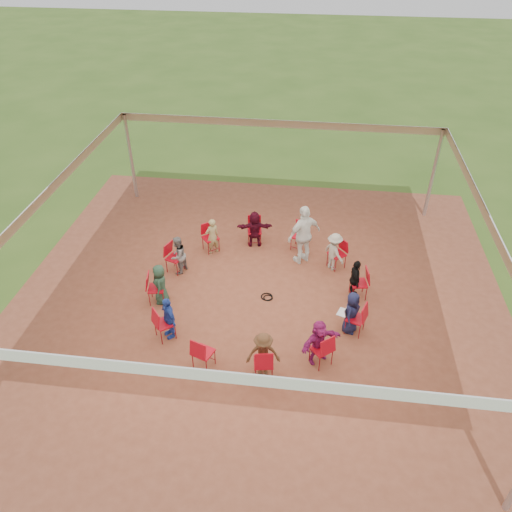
# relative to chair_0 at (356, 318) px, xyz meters

# --- Properties ---
(ground) EXTENTS (80.00, 80.00, 0.00)m
(ground) POSITION_rel_chair_0_xyz_m (-2.49, 0.92, -0.45)
(ground) COLOR #39591B
(ground) RESTS_ON ground
(dirt_patch) EXTENTS (13.00, 13.00, 0.00)m
(dirt_patch) POSITION_rel_chair_0_xyz_m (-2.49, 0.92, -0.44)
(dirt_patch) COLOR brown
(dirt_patch) RESTS_ON ground
(tent) EXTENTS (10.33, 10.33, 3.00)m
(tent) POSITION_rel_chair_0_xyz_m (-2.49, 0.92, 1.92)
(tent) COLOR #B2B2B7
(tent) RESTS_ON ground
(chair_0) EXTENTS (0.56, 0.55, 0.90)m
(chair_0) POSITION_rel_chair_0_xyz_m (0.00, 0.00, 0.00)
(chair_0) COLOR #BB0819
(chair_0) RESTS_ON ground
(chair_1) EXTENTS (0.50, 0.49, 0.90)m
(chair_1) POSITION_rel_chair_0_xyz_m (0.13, 1.37, 0.00)
(chair_1) COLOR #BB0819
(chair_1) RESTS_ON ground
(chair_2) EXTENTS (0.61, 0.60, 0.90)m
(chair_2) POSITION_rel_chair_0_xyz_m (-0.44, 2.62, 0.00)
(chair_2) COLOR #BB0819
(chair_2) RESTS_ON ground
(chair_3) EXTENTS (0.55, 0.56, 0.90)m
(chair_3) POSITION_rel_chair_0_xyz_m (-1.56, 3.41, 0.00)
(chair_3) COLOR #BB0819
(chair_3) RESTS_ON ground
(chair_4) EXTENTS (0.49, 0.50, 0.90)m
(chair_4) POSITION_rel_chair_0_xyz_m (-2.93, 3.54, 0.00)
(chair_4) COLOR #BB0819
(chair_4) RESTS_ON ground
(chair_5) EXTENTS (0.60, 0.61, 0.90)m
(chair_5) POSITION_rel_chair_0_xyz_m (-4.18, 2.97, 0.00)
(chair_5) COLOR #BB0819
(chair_5) RESTS_ON ground
(chair_6) EXTENTS (0.56, 0.55, 0.90)m
(chair_6) POSITION_rel_chair_0_xyz_m (-4.97, 1.85, 0.00)
(chair_6) COLOR #BB0819
(chair_6) RESTS_ON ground
(chair_7) EXTENTS (0.50, 0.49, 0.90)m
(chair_7) POSITION_rel_chair_0_xyz_m (-5.10, 0.48, 0.00)
(chair_7) COLOR #BB0819
(chair_7) RESTS_ON ground
(chair_8) EXTENTS (0.61, 0.60, 0.90)m
(chair_8) POSITION_rel_chair_0_xyz_m (-4.53, -0.77, 0.00)
(chair_8) COLOR #BB0819
(chair_8) RESTS_ON ground
(chair_9) EXTENTS (0.55, 0.56, 0.90)m
(chair_9) POSITION_rel_chair_0_xyz_m (-3.41, -1.56, 0.00)
(chair_9) COLOR #BB0819
(chair_9) RESTS_ON ground
(chair_10) EXTENTS (0.49, 0.50, 0.90)m
(chair_10) POSITION_rel_chair_0_xyz_m (-2.04, -1.69, 0.00)
(chair_10) COLOR #BB0819
(chair_10) RESTS_ON ground
(chair_11) EXTENTS (0.60, 0.61, 0.90)m
(chair_11) POSITION_rel_chair_0_xyz_m (-0.80, -1.12, 0.00)
(chair_11) COLOR #BB0819
(chair_11) RESTS_ON ground
(person_seated_0) EXTENTS (0.49, 0.64, 1.16)m
(person_seated_0) POSITION_rel_chair_0_xyz_m (-0.11, 0.04, 0.13)
(person_seated_0) COLOR #16193A
(person_seated_0) RESTS_ON ground
(person_seated_1) EXTENTS (0.46, 0.73, 1.16)m
(person_seated_1) POSITION_rel_chair_0_xyz_m (0.01, 1.35, 0.13)
(person_seated_1) COLOR black
(person_seated_1) RESTS_ON ground
(person_seated_2) EXTENTS (0.76, 0.81, 1.16)m
(person_seated_2) POSITION_rel_chair_0_xyz_m (-0.53, 2.54, 0.13)
(person_seated_2) COLOR #ADAA9A
(person_seated_2) RESTS_ON ground
(person_seated_3) EXTENTS (1.12, 0.57, 1.16)m
(person_seated_3) POSITION_rel_chair_0_xyz_m (-2.91, 3.42, 0.13)
(person_seated_3) COLOR #440A1A
(person_seated_3) RESTS_ON ground
(person_seated_4) EXTENTS (0.50, 0.48, 1.16)m
(person_seated_4) POSITION_rel_chair_0_xyz_m (-4.10, 2.88, 0.13)
(person_seated_4) COLOR tan
(person_seated_4) RESTS_ON ground
(person_seated_5) EXTENTS (0.50, 0.64, 1.16)m
(person_seated_5) POSITION_rel_chair_0_xyz_m (-4.86, 1.81, 0.13)
(person_seated_5) COLOR slate
(person_seated_5) RESTS_ON ground
(person_seated_6) EXTENTS (0.41, 0.61, 1.16)m
(person_seated_6) POSITION_rel_chair_0_xyz_m (-4.98, 0.50, 0.13)
(person_seated_6) COLOR #254532
(person_seated_6) RESTS_ON ground
(person_seated_7) EXTENTS (0.70, 0.74, 1.16)m
(person_seated_7) POSITION_rel_chair_0_xyz_m (-4.44, -0.69, 0.13)
(person_seated_7) COLOR #2A4CB5
(person_seated_7) RESTS_ON ground
(person_seated_8) EXTENTS (0.80, 0.49, 1.16)m
(person_seated_8) POSITION_rel_chair_0_xyz_m (-2.06, -1.57, 0.13)
(person_seated_8) COLOR #54351F
(person_seated_8) RESTS_ON ground
(person_seated_9) EXTENTS (1.08, 0.99, 1.16)m
(person_seated_9) POSITION_rel_chair_0_xyz_m (-0.87, -1.03, 0.13)
(person_seated_9) COLOR #9A1D68
(person_seated_9) RESTS_ON ground
(standing_person) EXTENTS (1.18, 1.10, 1.83)m
(standing_person) POSITION_rel_chair_0_xyz_m (-1.41, 2.79, 0.47)
(standing_person) COLOR white
(standing_person) RESTS_ON ground
(cable_coil) EXTENTS (0.40, 0.40, 0.03)m
(cable_coil) POSITION_rel_chair_0_xyz_m (-2.25, 1.00, -0.43)
(cable_coil) COLOR black
(cable_coil) RESTS_ON ground
(laptop) EXTENTS (0.35, 0.39, 0.22)m
(laptop) POSITION_rel_chair_0_xyz_m (-0.26, 0.10, 0.10)
(laptop) COLOR #B7B7BC
(laptop) RESTS_ON ground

